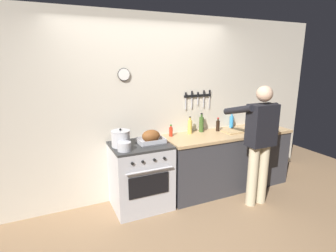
{
  "coord_description": "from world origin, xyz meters",
  "views": [
    {
      "loc": [
        -1.29,
        -2.22,
        1.99
      ],
      "look_at": [
        0.12,
        0.85,
        1.14
      ],
      "focal_mm": 28.61,
      "sensor_mm": 36.0,
      "label": 1
    }
  ],
  "objects_px": {
    "cutting_board": "(235,131)",
    "bottle_cooking_oil": "(190,127)",
    "roasting_pan": "(151,137)",
    "bottle_dish_soap": "(231,122)",
    "person_cook": "(259,138)",
    "bottle_hot_sauce": "(171,132)",
    "stock_pot": "(121,138)",
    "bottle_olive_oil": "(201,124)",
    "bottle_soy_sauce": "(218,125)",
    "saucepan": "(124,146)",
    "stove": "(141,176)"
  },
  "relations": [
    {
      "from": "saucepan",
      "to": "bottle_dish_soap",
      "type": "distance_m",
      "value": 1.95
    },
    {
      "from": "roasting_pan",
      "to": "bottle_dish_soap",
      "type": "bearing_deg",
      "value": 8.88
    },
    {
      "from": "roasting_pan",
      "to": "cutting_board",
      "type": "xyz_separation_m",
      "value": [
        1.38,
        -0.01,
        -0.07
      ]
    },
    {
      "from": "saucepan",
      "to": "bottle_olive_oil",
      "type": "bearing_deg",
      "value": 15.47
    },
    {
      "from": "person_cook",
      "to": "stock_pot",
      "type": "bearing_deg",
      "value": 62.27
    },
    {
      "from": "bottle_cooking_oil",
      "to": "cutting_board",
      "type": "bearing_deg",
      "value": -16.35
    },
    {
      "from": "stock_pot",
      "to": "saucepan",
      "type": "bearing_deg",
      "value": -92.28
    },
    {
      "from": "stock_pot",
      "to": "bottle_olive_oil",
      "type": "height_order",
      "value": "bottle_olive_oil"
    },
    {
      "from": "roasting_pan",
      "to": "bottle_dish_soap",
      "type": "distance_m",
      "value": 1.52
    },
    {
      "from": "stove",
      "to": "bottle_hot_sauce",
      "type": "relative_size",
      "value": 5.21
    },
    {
      "from": "cutting_board",
      "to": "bottle_dish_soap",
      "type": "bearing_deg",
      "value": 63.79
    },
    {
      "from": "stove",
      "to": "bottle_olive_oil",
      "type": "relative_size",
      "value": 3.09
    },
    {
      "from": "bottle_soy_sauce",
      "to": "bottle_hot_sauce",
      "type": "relative_size",
      "value": 1.23
    },
    {
      "from": "stove",
      "to": "bottle_olive_oil",
      "type": "bearing_deg",
      "value": 10.84
    },
    {
      "from": "stock_pot",
      "to": "bottle_soy_sauce",
      "type": "xyz_separation_m",
      "value": [
        1.57,
        0.11,
        -0.02
      ]
    },
    {
      "from": "cutting_board",
      "to": "bottle_olive_oil",
      "type": "distance_m",
      "value": 0.53
    },
    {
      "from": "stove",
      "to": "bottle_olive_oil",
      "type": "distance_m",
      "value": 1.22
    },
    {
      "from": "cutting_board",
      "to": "stock_pot",
      "type": "bearing_deg",
      "value": 178.73
    },
    {
      "from": "bottle_dish_soap",
      "to": "bottle_olive_oil",
      "type": "height_order",
      "value": "bottle_olive_oil"
    },
    {
      "from": "cutting_board",
      "to": "bottle_cooking_oil",
      "type": "height_order",
      "value": "bottle_cooking_oil"
    },
    {
      "from": "bottle_soy_sauce",
      "to": "saucepan",
      "type": "bearing_deg",
      "value": -169.38
    },
    {
      "from": "bottle_hot_sauce",
      "to": "bottle_olive_oil",
      "type": "bearing_deg",
      "value": 3.45
    },
    {
      "from": "person_cook",
      "to": "bottle_hot_sauce",
      "type": "distance_m",
      "value": 1.22
    },
    {
      "from": "stove",
      "to": "cutting_board",
      "type": "xyz_separation_m",
      "value": [
        1.53,
        -0.02,
        0.46
      ]
    },
    {
      "from": "saucepan",
      "to": "bottle_hot_sauce",
      "type": "xyz_separation_m",
      "value": [
        0.79,
        0.33,
        0.02
      ]
    },
    {
      "from": "cutting_board",
      "to": "bottle_soy_sauce",
      "type": "xyz_separation_m",
      "value": [
        -0.21,
        0.15,
        0.08
      ]
    },
    {
      "from": "stock_pot",
      "to": "bottle_soy_sauce",
      "type": "relative_size",
      "value": 1.14
    },
    {
      "from": "bottle_dish_soap",
      "to": "saucepan",
      "type": "bearing_deg",
      "value": -168.54
    },
    {
      "from": "cutting_board",
      "to": "bottle_cooking_oil",
      "type": "distance_m",
      "value": 0.72
    },
    {
      "from": "stock_pot",
      "to": "person_cook",
      "type": "bearing_deg",
      "value": -19.13
    },
    {
      "from": "cutting_board",
      "to": "bottle_hot_sauce",
      "type": "xyz_separation_m",
      "value": [
        -1.0,
        0.19,
        0.06
      ]
    },
    {
      "from": "bottle_cooking_oil",
      "to": "bottle_dish_soap",
      "type": "bearing_deg",
      "value": 2.94
    },
    {
      "from": "saucepan",
      "to": "cutting_board",
      "type": "xyz_separation_m",
      "value": [
        1.79,
        0.15,
        -0.04
      ]
    },
    {
      "from": "bottle_dish_soap",
      "to": "bottle_hot_sauce",
      "type": "bearing_deg",
      "value": -177.27
    },
    {
      "from": "saucepan",
      "to": "cutting_board",
      "type": "bearing_deg",
      "value": 4.65
    },
    {
      "from": "roasting_pan",
      "to": "stock_pot",
      "type": "bearing_deg",
      "value": 175.35
    },
    {
      "from": "stock_pot",
      "to": "bottle_olive_oil",
      "type": "xyz_separation_m",
      "value": [
        1.31,
        0.18,
        0.02
      ]
    },
    {
      "from": "saucepan",
      "to": "stock_pot",
      "type": "bearing_deg",
      "value": 87.72
    },
    {
      "from": "roasting_pan",
      "to": "stove",
      "type": "bearing_deg",
      "value": 176.57
    },
    {
      "from": "stock_pot",
      "to": "bottle_dish_soap",
      "type": "bearing_deg",
      "value": 6.05
    },
    {
      "from": "roasting_pan",
      "to": "bottle_hot_sauce",
      "type": "relative_size",
      "value": 2.04
    },
    {
      "from": "bottle_soy_sauce",
      "to": "bottle_cooking_oil",
      "type": "bearing_deg",
      "value": 173.93
    },
    {
      "from": "bottle_cooking_oil",
      "to": "bottle_olive_oil",
      "type": "distance_m",
      "value": 0.21
    },
    {
      "from": "saucepan",
      "to": "bottle_soy_sauce",
      "type": "bearing_deg",
      "value": 10.62
    },
    {
      "from": "bottle_dish_soap",
      "to": "bottle_cooking_oil",
      "type": "bearing_deg",
      "value": -177.06
    },
    {
      "from": "bottle_cooking_oil",
      "to": "bottle_olive_oil",
      "type": "xyz_separation_m",
      "value": [
        0.21,
        0.02,
        0.01
      ]
    },
    {
      "from": "cutting_board",
      "to": "saucepan",
      "type": "bearing_deg",
      "value": -175.35
    },
    {
      "from": "stock_pot",
      "to": "cutting_board",
      "type": "bearing_deg",
      "value": -1.27
    },
    {
      "from": "person_cook",
      "to": "bottle_soy_sauce",
      "type": "distance_m",
      "value": 0.74
    },
    {
      "from": "roasting_pan",
      "to": "bottle_dish_soap",
      "type": "xyz_separation_m",
      "value": [
        1.5,
        0.23,
        0.02
      ]
    }
  ]
}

